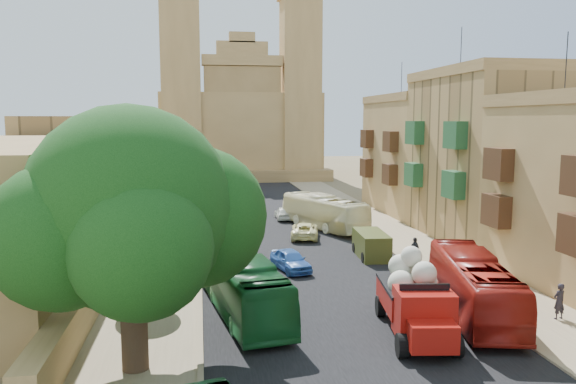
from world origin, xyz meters
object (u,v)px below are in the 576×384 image
object	(u,v)px
street_tree_c	(167,190)
pedestrian_c	(415,250)
street_tree_b	(157,201)
car_blue_b	(247,190)
pedestrian_a	(559,301)
street_tree_a	(141,245)
red_truck	(415,298)
ficus_tree	(133,216)
car_dkblue	(243,209)
olive_pickup	(371,245)
bus_red_east	(473,285)
car_blue_a	(291,260)
car_white_b	(284,213)
car_white_a	(233,233)
bus_green_north	(243,285)
car_cream	(305,230)
church	(240,121)
street_tree_d	(172,172)
bus_cream_east	(324,212)

from	to	relation	value
street_tree_c	pedestrian_c	bearing A→B (deg)	-45.72
street_tree_b	street_tree_c	xyz separation A→B (m)	(0.00, 12.00, -0.61)
car_blue_b	pedestrian_c	bearing A→B (deg)	-58.68
pedestrian_a	street_tree_a	bearing A→B (deg)	-27.61
street_tree_c	red_truck	world-z (taller)	street_tree_c
ficus_tree	street_tree_b	world-z (taller)	ficus_tree
red_truck	car_dkblue	distance (m)	33.85
street_tree_b	car_dkblue	bearing A→B (deg)	63.83
olive_pickup	pedestrian_c	world-z (taller)	olive_pickup
bus_red_east	car_blue_a	size ratio (longest dim) A/B	2.64
ficus_tree	car_white_b	world-z (taller)	ficus_tree
pedestrian_c	bus_red_east	bearing A→B (deg)	-18.40
car_white_a	car_dkblue	distance (m)	12.00
car_blue_a	street_tree_a	bearing A→B (deg)	-162.74
pedestrian_c	street_tree_a	bearing A→B (deg)	-83.70
street_tree_c	car_blue_a	world-z (taller)	street_tree_c
red_truck	bus_green_north	xyz separation A→B (m)	(-7.48, 4.06, -0.22)
bus_green_north	car_blue_b	world-z (taller)	bus_green_north
street_tree_b	street_tree_c	size ratio (longest dim) A/B	1.19
red_truck	bus_red_east	bearing A→B (deg)	29.18
car_cream	church	bearing A→B (deg)	-76.51
street_tree_c	car_white_b	bearing A→B (deg)	-0.28
car_cream	car_dkblue	size ratio (longest dim) A/B	1.00
street_tree_a	olive_pickup	bearing A→B (deg)	28.02
car_blue_a	car_dkblue	world-z (taller)	car_blue_a
car_blue_b	ficus_tree	bearing A→B (deg)	-81.64
car_cream	pedestrian_c	xyz separation A→B (m)	(5.94, -9.03, 0.23)
car_blue_a	pedestrian_a	size ratio (longest dim) A/B	2.24
street_tree_c	red_truck	distance (m)	32.87
ficus_tree	street_tree_d	size ratio (longest dim) A/B	1.83
car_dkblue	car_white_b	size ratio (longest dim) A/B	1.22
car_cream	car_blue_b	world-z (taller)	car_blue_b
ficus_tree	street_tree_a	xyz separation A→B (m)	(-0.59, 7.99, -2.91)
olive_pickup	car_white_a	world-z (taller)	olive_pickup
street_tree_a	car_blue_a	size ratio (longest dim) A/B	1.18
car_dkblue	car_blue_b	size ratio (longest dim) A/B	1.06
church	car_blue_b	world-z (taller)	church
ficus_tree	bus_green_north	size ratio (longest dim) A/B	0.97
olive_pickup	car_cream	distance (m)	7.90
car_cream	bus_cream_east	bearing A→B (deg)	-111.13
ficus_tree	car_cream	world-z (taller)	ficus_tree
car_white_a	car_blue_a	bearing A→B (deg)	-87.72
car_blue_a	street_tree_c	bearing A→B (deg)	101.31
street_tree_d	car_blue_b	xyz separation A→B (m)	(9.10, 5.73, -3.04)
street_tree_d	car_blue_b	bearing A→B (deg)	32.21
bus_green_north	bus_cream_east	distance (m)	22.91
bus_green_north	car_white_a	world-z (taller)	bus_green_north
pedestrian_a	church	bearing A→B (deg)	-94.24
bus_cream_east	car_white_b	bearing A→B (deg)	-81.66
red_truck	bus_red_east	size ratio (longest dim) A/B	0.65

